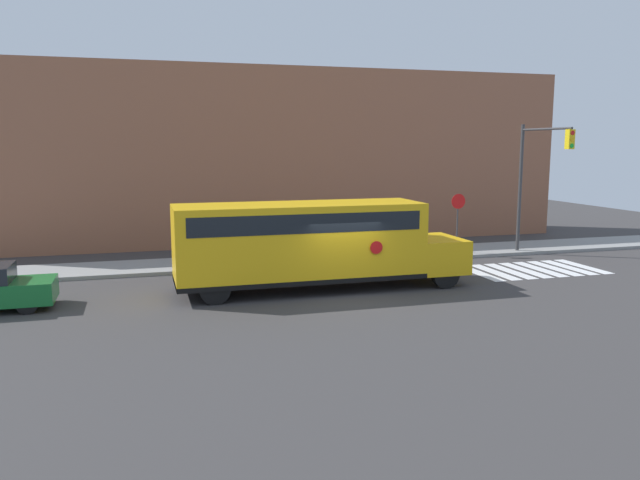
# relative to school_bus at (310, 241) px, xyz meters

# --- Properties ---
(ground_plane) EXTENTS (60.00, 60.00, 0.00)m
(ground_plane) POSITION_rel_school_bus_xyz_m (0.89, -1.08, -1.76)
(ground_plane) COLOR #3A3838
(sidewalk_strip) EXTENTS (44.00, 3.00, 0.15)m
(sidewalk_strip) POSITION_rel_school_bus_xyz_m (0.89, 5.42, -1.68)
(sidewalk_strip) COLOR gray
(sidewalk_strip) RESTS_ON ground
(building_backdrop) EXTENTS (32.00, 4.00, 8.93)m
(building_backdrop) POSITION_rel_school_bus_xyz_m (0.89, 11.92, 2.71)
(building_backdrop) COLOR #935B42
(building_backdrop) RESTS_ON ground
(crosswalk_stripes) EXTENTS (5.40, 3.20, 0.01)m
(crosswalk_stripes) POSITION_rel_school_bus_xyz_m (9.71, 0.92, -1.76)
(crosswalk_stripes) COLOR white
(crosswalk_stripes) RESTS_ON ground
(school_bus) EXTENTS (10.34, 2.57, 3.07)m
(school_bus) POSITION_rel_school_bus_xyz_m (0.00, 0.00, 0.00)
(school_bus) COLOR yellow
(school_bus) RESTS_ON ground
(stop_sign) EXTENTS (0.68, 0.10, 2.85)m
(stop_sign) POSITION_rel_school_bus_xyz_m (8.33, 4.77, 0.11)
(stop_sign) COLOR #38383A
(stop_sign) RESTS_ON ground
(traffic_light) EXTENTS (0.28, 3.55, 5.99)m
(traffic_light) POSITION_rel_school_bus_xyz_m (11.34, 3.40, 2.19)
(traffic_light) COLOR #38383A
(traffic_light) RESTS_ON ground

